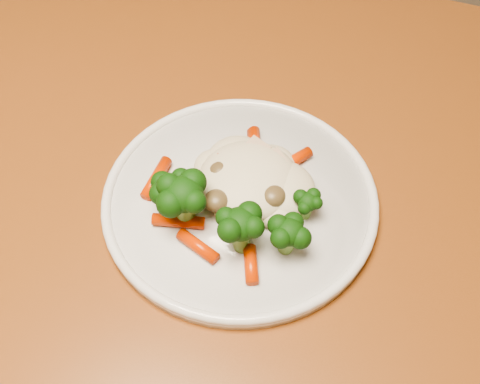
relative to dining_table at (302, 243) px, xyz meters
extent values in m
plane|color=brown|center=(-0.26, -0.10, -0.64)|extent=(3.00, 3.00, 0.00)
cube|color=brown|center=(0.00, 0.00, 0.09)|extent=(1.25, 0.98, 0.04)
cube|color=brown|center=(-0.55, 0.18, -0.29)|extent=(0.07, 0.07, 0.71)
cylinder|color=white|center=(-0.05, -0.06, 0.12)|extent=(0.27, 0.27, 0.01)
ellipsoid|color=beige|center=(-0.05, -0.05, 0.14)|extent=(0.12, 0.10, 0.04)
ellipsoid|color=black|center=(-0.09, -0.11, 0.14)|extent=(0.05, 0.05, 0.04)
ellipsoid|color=black|center=(-0.07, -0.11, 0.15)|extent=(0.06, 0.06, 0.05)
ellipsoid|color=black|center=(-0.01, -0.11, 0.14)|extent=(0.05, 0.05, 0.05)
ellipsoid|color=black|center=(0.02, -0.09, 0.14)|extent=(0.04, 0.04, 0.04)
ellipsoid|color=black|center=(0.02, -0.04, 0.14)|extent=(0.03, 0.03, 0.03)
cylinder|color=#ED3E05|center=(-0.07, -0.01, 0.13)|extent=(0.04, 0.05, 0.01)
cylinder|color=#ED3E05|center=(-0.03, 0.01, 0.13)|extent=(0.03, 0.04, 0.01)
cylinder|color=#ED3E05|center=(0.00, -0.03, 0.13)|extent=(0.04, 0.02, 0.01)
cylinder|color=#ED3E05|center=(-0.13, -0.09, 0.13)|extent=(0.02, 0.05, 0.01)
cylinder|color=#ED3E05|center=(-0.08, -0.12, 0.13)|extent=(0.05, 0.03, 0.01)
cylinder|color=#ED3E05|center=(-0.04, -0.13, 0.13)|extent=(0.05, 0.02, 0.01)
cylinder|color=#ED3E05|center=(0.01, -0.12, 0.13)|extent=(0.03, 0.04, 0.01)
cylinder|color=#ED3E05|center=(-0.03, -0.04, 0.14)|extent=(0.03, 0.05, 0.01)
cylinder|color=#ED3E05|center=(-0.07, -0.03, 0.14)|extent=(0.04, 0.04, 0.01)
cylinder|color=#ED3E05|center=(-0.07, 0.00, 0.13)|extent=(0.03, 0.04, 0.01)
cylinder|color=#ED3E05|center=(-0.03, -0.01, 0.13)|extent=(0.04, 0.03, 0.01)
ellipsoid|color=brown|center=(-0.04, -0.05, 0.14)|extent=(0.02, 0.02, 0.02)
ellipsoid|color=brown|center=(-0.01, -0.05, 0.14)|extent=(0.03, 0.03, 0.02)
ellipsoid|color=brown|center=(-0.07, -0.06, 0.14)|extent=(0.02, 0.02, 0.02)
ellipsoid|color=brown|center=(-0.05, -0.09, 0.14)|extent=(0.02, 0.02, 0.02)
ellipsoid|color=brown|center=(-0.04, -0.05, 0.14)|extent=(0.03, 0.03, 0.02)
cube|color=tan|center=(-0.06, -0.01, 0.14)|extent=(0.02, 0.02, 0.01)
cube|color=tan|center=(-0.04, -0.01, 0.14)|extent=(0.02, 0.02, 0.01)
cube|color=tan|center=(-0.07, -0.03, 0.14)|extent=(0.02, 0.02, 0.01)
camera|label=1|loc=(0.15, -0.35, 0.60)|focal=45.00mm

